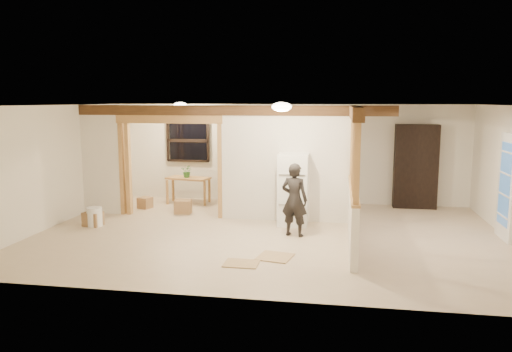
% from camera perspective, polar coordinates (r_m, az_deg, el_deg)
% --- Properties ---
extents(floor, '(9.00, 6.50, 0.01)m').
position_cam_1_polar(floor, '(9.84, 1.43, -6.68)').
color(floor, '#BDA88D').
rests_on(floor, ground).
extents(ceiling, '(9.00, 6.50, 0.01)m').
position_cam_1_polar(ceiling, '(9.49, 1.49, 8.07)').
color(ceiling, white).
extents(wall_back, '(9.00, 0.01, 2.50)m').
position_cam_1_polar(wall_back, '(12.79, 3.54, 2.59)').
color(wall_back, silver).
rests_on(wall_back, floor).
extents(wall_front, '(9.00, 0.01, 2.50)m').
position_cam_1_polar(wall_front, '(6.43, -2.68, -3.41)').
color(wall_front, silver).
rests_on(wall_front, floor).
extents(wall_left, '(0.01, 6.50, 2.50)m').
position_cam_1_polar(wall_left, '(11.15, -22.10, 1.08)').
color(wall_left, silver).
rests_on(wall_left, floor).
extents(partition_left_stub, '(0.90, 0.12, 2.50)m').
position_cam_1_polar(partition_left_stub, '(11.97, -17.26, 1.80)').
color(partition_left_stub, silver).
rests_on(partition_left_stub, floor).
extents(partition_center, '(2.80, 0.12, 2.50)m').
position_cam_1_polar(partition_center, '(10.74, 3.43, 1.44)').
color(partition_center, silver).
rests_on(partition_center, floor).
extents(doorway_frame, '(2.46, 0.14, 2.20)m').
position_cam_1_polar(doorway_frame, '(11.34, -9.76, 0.94)').
color(doorway_frame, tan).
rests_on(doorway_frame, floor).
extents(header_beam_back, '(7.00, 0.18, 0.22)m').
position_cam_1_polar(header_beam_back, '(10.85, -2.88, 7.50)').
color(header_beam_back, '#4F321B').
rests_on(header_beam_back, ceiling).
extents(header_beam_right, '(0.18, 3.30, 0.22)m').
position_cam_1_polar(header_beam_right, '(9.00, 11.33, 7.12)').
color(header_beam_right, '#4F321B').
rests_on(header_beam_right, ceiling).
extents(pony_wall, '(0.12, 3.20, 1.00)m').
position_cam_1_polar(pony_wall, '(9.24, 10.98, -4.62)').
color(pony_wall, silver).
rests_on(pony_wall, floor).
extents(stud_partition, '(0.14, 3.20, 1.32)m').
position_cam_1_polar(stud_partition, '(9.05, 11.19, 2.55)').
color(stud_partition, tan).
rests_on(stud_partition, pony_wall).
extents(window_back, '(1.12, 0.10, 1.10)m').
position_cam_1_polar(window_back, '(13.21, -7.80, 4.02)').
color(window_back, black).
rests_on(window_back, wall_back).
extents(french_door, '(0.12, 0.86, 2.00)m').
position_cam_1_polar(french_door, '(10.39, 26.71, -1.11)').
color(french_door, white).
rests_on(french_door, floor).
extents(ceiling_dome_main, '(0.36, 0.36, 0.16)m').
position_cam_1_polar(ceiling_dome_main, '(8.96, 2.95, 7.90)').
color(ceiling_dome_main, '#FFEABF').
rests_on(ceiling_dome_main, ceiling).
extents(ceiling_dome_util, '(0.32, 0.32, 0.14)m').
position_cam_1_polar(ceiling_dome_util, '(12.31, -8.66, 8.01)').
color(ceiling_dome_util, '#FFEABF').
rests_on(ceiling_dome_util, ceiling).
extents(hanging_bulb, '(0.07, 0.07, 0.07)m').
position_cam_1_polar(hanging_bulb, '(11.50, -7.34, 6.51)').
color(hanging_bulb, '#FFD88C').
rests_on(hanging_bulb, ceiling).
extents(refrigerator, '(0.62, 0.60, 1.50)m').
position_cam_1_polar(refrigerator, '(10.44, 4.27, -1.55)').
color(refrigerator, white).
rests_on(refrigerator, floor).
extents(woman, '(0.59, 0.46, 1.42)m').
position_cam_1_polar(woman, '(9.58, 4.40, -2.72)').
color(woman, black).
rests_on(woman, floor).
extents(work_table, '(1.15, 0.74, 0.67)m').
position_cam_1_polar(work_table, '(12.78, -7.72, -1.63)').
color(work_table, tan).
rests_on(work_table, floor).
extents(potted_plant, '(0.33, 0.29, 0.32)m').
position_cam_1_polar(potted_plant, '(12.67, -7.87, 0.54)').
color(potted_plant, '#235423').
rests_on(potted_plant, work_table).
extents(shop_vac, '(0.52, 0.52, 0.64)m').
position_cam_1_polar(shop_vac, '(12.55, -16.27, -2.16)').
color(shop_vac, maroon).
rests_on(shop_vac, floor).
extents(bookshelf, '(1.01, 0.34, 2.03)m').
position_cam_1_polar(bookshelf, '(12.63, 17.79, 1.04)').
color(bookshelf, black).
rests_on(bookshelf, floor).
extents(bucket, '(0.35, 0.35, 0.40)m').
position_cam_1_polar(bucket, '(10.93, -17.96, -4.45)').
color(bucket, white).
rests_on(bucket, floor).
extents(box_util_a, '(0.40, 0.35, 0.32)m').
position_cam_1_polar(box_util_a, '(11.68, -8.33, -3.49)').
color(box_util_a, '#946F47').
rests_on(box_util_a, floor).
extents(box_util_b, '(0.36, 0.36, 0.27)m').
position_cam_1_polar(box_util_b, '(12.42, -12.56, -3.00)').
color(box_util_b, '#946F47').
rests_on(box_util_b, floor).
extents(box_front, '(0.40, 0.35, 0.29)m').
position_cam_1_polar(box_front, '(10.97, -18.14, -4.69)').
color(box_front, '#946F47').
rests_on(box_front, floor).
extents(floor_panel_near, '(0.64, 0.64, 0.02)m').
position_cam_1_polar(floor_panel_near, '(8.42, 2.18, -9.22)').
color(floor_panel_near, tan).
rests_on(floor_panel_near, floor).
extents(floor_panel_far, '(0.55, 0.44, 0.02)m').
position_cam_1_polar(floor_panel_far, '(8.10, -1.68, -9.96)').
color(floor_panel_far, tan).
rests_on(floor_panel_far, floor).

